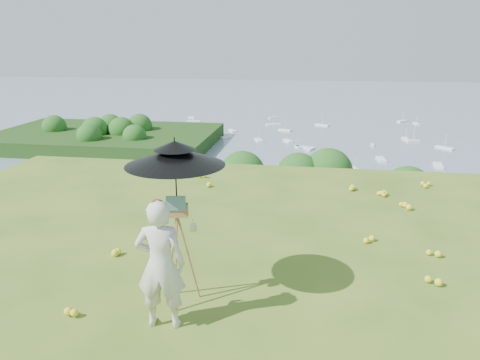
# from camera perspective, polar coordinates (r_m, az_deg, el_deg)

# --- Properties ---
(ground) EXTENTS (14.00, 14.00, 0.00)m
(ground) POSITION_cam_1_polar(r_m,az_deg,el_deg) (7.77, -6.36, -11.21)
(ground) COLOR #44691E
(ground) RESTS_ON ground
(shoreline_tier) EXTENTS (170.00, 28.00, 8.00)m
(shoreline_tier) POSITION_cam_1_polar(r_m,az_deg,el_deg) (90.74, 7.13, -9.34)
(shoreline_tier) COLOR gray
(shoreline_tier) RESTS_ON bay_water
(bay_water) EXTENTS (700.00, 700.00, 0.00)m
(bay_water) POSITION_cam_1_polar(r_m,az_deg,el_deg) (249.47, 8.71, 7.83)
(bay_water) COLOR slate
(bay_water) RESTS_ON ground
(peninsula) EXTENTS (90.00, 60.00, 12.00)m
(peninsula) POSITION_cam_1_polar(r_m,az_deg,el_deg) (181.93, -16.09, 5.71)
(peninsula) COLOR #1A360E
(peninsula) RESTS_ON bay_water
(slope_trees) EXTENTS (110.00, 50.00, 6.00)m
(slope_trees) POSITION_cam_1_polar(r_m,az_deg,el_deg) (45.62, 6.01, -7.50)
(slope_trees) COLOR #1E5218
(slope_trees) RESTS_ON forest_slope
(harbor_town) EXTENTS (110.00, 22.00, 5.00)m
(harbor_town) POSITION_cam_1_polar(r_m,az_deg,el_deg) (88.09, 7.28, -5.54)
(harbor_town) COLOR silver
(harbor_town) RESTS_ON shoreline_tier
(moored_boats) EXTENTS (140.00, 140.00, 0.70)m
(moored_boats) POSITION_cam_1_polar(r_m,az_deg,el_deg) (172.30, 4.17, 4.15)
(moored_boats) COLOR white
(moored_boats) RESTS_ON bay_water
(wildflowers) EXTENTS (10.00, 10.50, 0.12)m
(wildflowers) POSITION_cam_1_polar(r_m,az_deg,el_deg) (7.96, -5.90, -10.00)
(wildflowers) COLOR yellow
(wildflowers) RESTS_ON ground
(painter) EXTENTS (0.68, 0.49, 1.76)m
(painter) POSITION_cam_1_polar(r_m,az_deg,el_deg) (6.14, -9.67, -10.13)
(painter) COLOR beige
(painter) RESTS_ON ground
(field_easel) EXTENTS (0.71, 0.71, 1.62)m
(field_easel) POSITION_cam_1_polar(r_m,az_deg,el_deg) (6.68, -7.52, -8.39)
(field_easel) COLOR #A97B47
(field_easel) RESTS_ON ground
(sun_umbrella) EXTENTS (1.47, 1.47, 1.07)m
(sun_umbrella) POSITION_cam_1_polar(r_m,az_deg,el_deg) (6.33, -7.84, 0.44)
(sun_umbrella) COLOR black
(sun_umbrella) RESTS_ON field_easel
(painter_cap) EXTENTS (0.24, 0.27, 0.10)m
(painter_cap) POSITION_cam_1_polar(r_m,az_deg,el_deg) (5.82, -10.06, -2.83)
(painter_cap) COLOR #D77689
(painter_cap) RESTS_ON painter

